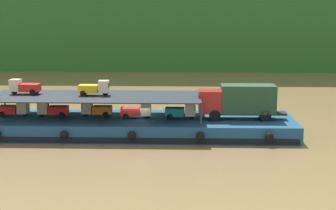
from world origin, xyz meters
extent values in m
plane|color=brown|center=(0.00, 0.00, 0.00)|extent=(400.00, 400.00, 0.00)
cube|color=navy|center=(0.00, 0.00, 0.75)|extent=(28.47, 8.11, 1.50)
cube|color=black|center=(0.00, -4.08, 0.35)|extent=(27.90, 0.06, 0.50)
sphere|color=black|center=(-5.69, -4.27, 0.85)|extent=(0.72, 0.72, 0.72)
sphere|color=black|center=(0.00, -4.27, 0.85)|extent=(0.72, 0.72, 0.72)
sphere|color=black|center=(5.69, -4.27, 0.85)|extent=(0.72, 0.72, 0.72)
sphere|color=black|center=(11.39, -4.27, 0.85)|extent=(0.72, 0.72, 0.72)
cube|color=maroon|center=(6.64, -0.22, 3.10)|extent=(2.01, 2.19, 2.00)
cube|color=#192833|center=(5.61, -0.23, 3.45)|extent=(0.07, 1.84, 0.60)
cube|color=#234228|center=(10.04, -0.21, 3.35)|extent=(4.81, 2.32, 2.50)
cube|color=black|center=(10.04, -0.21, 2.05)|extent=(6.80, 1.40, 0.20)
cylinder|color=black|center=(7.03, 0.79, 2.00)|extent=(1.00, 0.28, 1.00)
cylinder|color=black|center=(7.04, -1.23, 2.00)|extent=(1.00, 0.28, 1.00)
cylinder|color=black|center=(11.47, 0.80, 2.00)|extent=(1.00, 0.28, 1.00)
cylinder|color=black|center=(11.48, -1.22, 2.00)|extent=(1.00, 0.28, 1.00)
cylinder|color=#232833|center=(5.76, 3.58, 2.50)|extent=(0.16, 0.16, 2.00)
cylinder|color=#232833|center=(5.76, -3.58, 2.50)|extent=(0.16, 0.16, 2.00)
cylinder|color=#232833|center=(-13.36, 3.58, 2.50)|extent=(0.16, 0.16, 2.00)
cube|color=#232833|center=(-3.80, 0.00, 3.45)|extent=(19.27, 7.31, 0.10)
cube|color=red|center=(-11.93, 0.37, 2.13)|extent=(1.73, 1.24, 0.70)
cube|color=beige|center=(-10.53, 0.34, 2.33)|extent=(0.92, 1.02, 1.10)
cube|color=#19232D|center=(-10.06, 0.32, 2.44)|extent=(0.06, 0.85, 0.38)
cylinder|color=black|center=(-10.38, 0.33, 1.78)|extent=(0.56, 0.15, 0.56)
cylinder|color=black|center=(-12.35, -0.15, 1.78)|extent=(0.56, 0.15, 0.56)
cylinder|color=black|center=(-12.32, 0.91, 1.78)|extent=(0.56, 0.15, 0.56)
cube|color=red|center=(-7.23, 0.33, 2.13)|extent=(1.74, 1.25, 0.70)
cube|color=beige|center=(-8.63, 0.28, 2.33)|extent=(0.93, 1.03, 1.10)
cube|color=#19232D|center=(-9.10, 0.27, 2.44)|extent=(0.07, 0.85, 0.38)
cylinder|color=black|center=(-8.78, 0.28, 1.78)|extent=(0.56, 0.16, 0.56)
cylinder|color=black|center=(-6.85, 0.87, 1.78)|extent=(0.56, 0.16, 0.56)
cylinder|color=black|center=(-6.82, -0.19, 1.78)|extent=(0.56, 0.16, 0.56)
cube|color=orange|center=(-3.22, 0.50, 2.13)|extent=(1.71, 1.22, 0.70)
cube|color=#C6B793|center=(-4.62, 0.51, 2.33)|extent=(0.91, 1.01, 1.10)
cube|color=#19232D|center=(-5.09, 0.52, 2.44)|extent=(0.05, 0.85, 0.38)
cylinder|color=black|center=(-4.77, 0.52, 1.78)|extent=(0.56, 0.15, 0.56)
cylinder|color=black|center=(-2.81, 1.02, 1.78)|extent=(0.56, 0.15, 0.56)
cylinder|color=black|center=(-2.82, -0.04, 1.78)|extent=(0.56, 0.15, 0.56)
cube|color=red|center=(-0.54, -0.26, 2.13)|extent=(1.76, 1.29, 0.70)
cube|color=beige|center=(0.85, -0.19, 2.33)|extent=(0.95, 1.05, 1.10)
cube|color=#19232D|center=(1.32, -0.16, 2.44)|extent=(0.09, 0.85, 0.38)
cylinder|color=black|center=(1.00, -0.18, 1.78)|extent=(0.57, 0.17, 0.56)
cylinder|color=black|center=(-0.91, -0.81, 1.78)|extent=(0.57, 0.17, 0.56)
cylinder|color=black|center=(-0.97, 0.24, 1.78)|extent=(0.57, 0.17, 0.56)
cube|color=teal|center=(3.47, -0.17, 2.13)|extent=(1.73, 1.25, 0.70)
cube|color=beige|center=(4.87, -0.21, 2.33)|extent=(0.93, 1.02, 1.10)
cube|color=#19232D|center=(5.34, -0.22, 2.44)|extent=(0.06, 0.85, 0.38)
cylinder|color=black|center=(5.02, -0.21, 1.78)|extent=(0.56, 0.16, 0.56)
cylinder|color=black|center=(3.06, -0.69, 1.78)|extent=(0.56, 0.16, 0.56)
cylinder|color=black|center=(3.09, 0.37, 1.78)|extent=(0.56, 0.16, 0.56)
cube|color=red|center=(-9.90, 0.73, 4.13)|extent=(1.76, 1.29, 0.70)
cube|color=beige|center=(-11.30, 0.81, 4.33)|extent=(0.95, 1.05, 1.10)
cube|color=#19232D|center=(-11.76, 0.84, 4.44)|extent=(0.09, 0.85, 0.38)
cylinder|color=black|center=(-11.45, 0.82, 3.78)|extent=(0.57, 0.17, 0.56)
cylinder|color=black|center=(-9.47, 1.24, 3.78)|extent=(0.57, 0.17, 0.56)
cylinder|color=black|center=(-9.53, 0.18, 3.78)|extent=(0.57, 0.17, 0.56)
cube|color=gold|center=(-4.39, 0.17, 4.13)|extent=(1.72, 1.23, 0.70)
cube|color=beige|center=(-2.99, 0.20, 4.33)|extent=(0.92, 1.02, 1.10)
cube|color=#19232D|center=(-2.52, 0.21, 4.44)|extent=(0.06, 0.85, 0.38)
cylinder|color=black|center=(-2.84, 0.20, 3.78)|extent=(0.56, 0.15, 0.56)
cylinder|color=black|center=(-4.78, -0.36, 3.78)|extent=(0.56, 0.15, 0.56)
cylinder|color=black|center=(-4.80, 0.70, 3.78)|extent=(0.56, 0.15, 0.56)
camera|label=1|loc=(4.57, -46.76, 10.84)|focal=56.17mm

